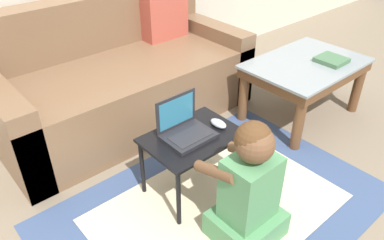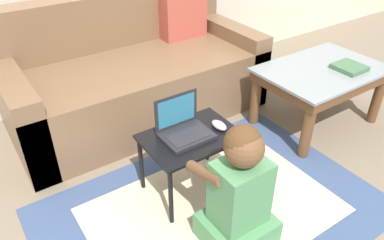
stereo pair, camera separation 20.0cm
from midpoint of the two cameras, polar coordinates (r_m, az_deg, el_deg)
ground_plane at (r=2.14m, az=7.84°, el=-12.91°), size 16.00×16.00×0.00m
area_rug at (r=2.10m, az=6.05°, el=-13.62°), size 1.79×1.22×0.01m
couch at (r=2.79m, az=-6.68°, el=6.66°), size 1.81×0.88×0.84m
coffee_table at (r=2.78m, az=21.04°, el=5.95°), size 0.85×0.59×0.43m
laptop_desk at (r=2.01m, az=2.73°, el=-3.67°), size 0.51×0.37×0.37m
laptop at (r=1.97m, az=1.70°, el=-1.56°), size 0.26×0.20×0.21m
computer_mouse at (r=2.05m, az=6.94°, el=-0.88°), size 0.06×0.11×0.03m
person_seated at (r=1.78m, az=10.45°, el=-11.18°), size 0.32×0.39×0.67m
book_on_table at (r=2.80m, az=24.79°, el=7.24°), size 0.19×0.19×0.03m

